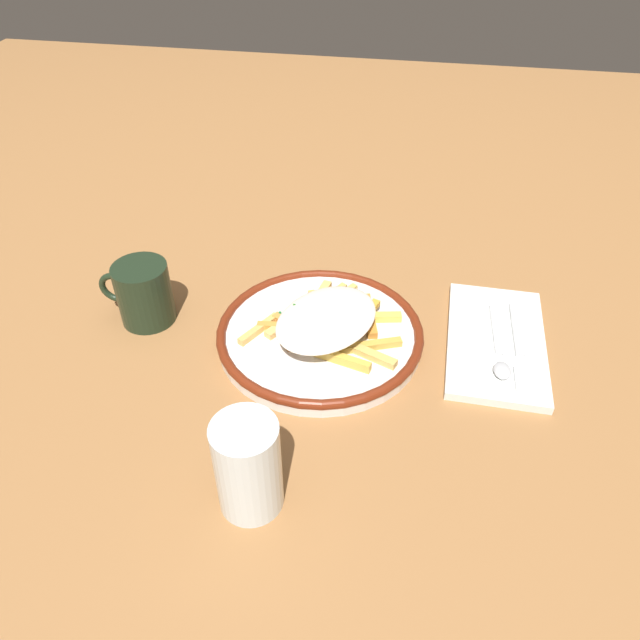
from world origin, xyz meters
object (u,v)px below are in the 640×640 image
(fries_heap, at_px, (327,320))
(spoon, at_px, (500,354))
(plate, at_px, (320,334))
(water_glass, at_px, (248,466))
(fork, at_px, (519,346))
(napkin, at_px, (496,342))
(coffee_mug, at_px, (143,293))

(fries_heap, relative_size, spoon, 1.42)
(plate, bearing_deg, water_glass, 84.47)
(fork, xyz_separation_m, spoon, (0.03, 0.02, 0.00))
(napkin, bearing_deg, fork, 156.65)
(plate, bearing_deg, coffee_mug, -1.26)
(spoon, relative_size, water_glass, 1.33)
(plate, height_order, coffee_mug, coffee_mug)
(coffee_mug, bearing_deg, napkin, -176.39)
(napkin, bearing_deg, spoon, 92.78)
(fries_heap, bearing_deg, napkin, -170.85)
(napkin, xyz_separation_m, spoon, (-0.00, 0.03, 0.01))
(fries_heap, bearing_deg, plate, -1.89)
(fork, distance_m, coffee_mug, 0.52)
(fork, relative_size, spoon, 1.16)
(plate, height_order, spoon, plate)
(fries_heap, xyz_separation_m, spoon, (-0.23, -0.00, -0.02))
(fork, bearing_deg, napkin, -23.35)
(fries_heap, height_order, fork, fries_heap)
(napkin, bearing_deg, plate, 8.74)
(spoon, xyz_separation_m, water_glass, (0.27, 0.26, 0.04))
(spoon, bearing_deg, napkin, -87.22)
(water_glass, bearing_deg, spoon, -135.24)
(fries_heap, relative_size, coffee_mug, 2.06)
(fries_heap, height_order, napkin, fries_heap)
(spoon, distance_m, coffee_mug, 0.49)
(napkin, bearing_deg, fries_heap, 9.15)
(plate, xyz_separation_m, napkin, (-0.24, -0.04, -0.01))
(fries_heap, height_order, water_glass, water_glass)
(fork, bearing_deg, plate, 5.23)
(plate, bearing_deg, spoon, -179.58)
(fries_heap, distance_m, fork, 0.26)
(plate, bearing_deg, napkin, -171.26)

